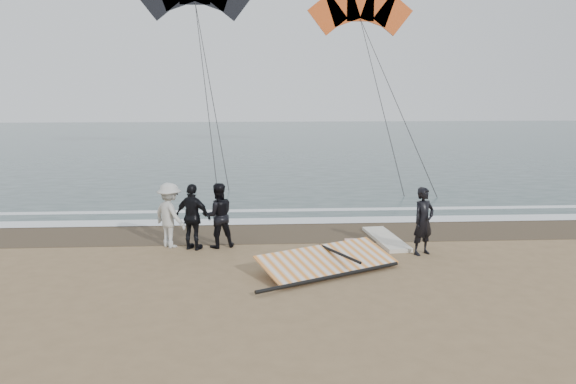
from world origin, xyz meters
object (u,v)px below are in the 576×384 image
man_main (423,221)px  board_white (360,252)px  sail_rig (324,262)px  board_cream (386,239)px

man_main → board_white: (-1.72, 0.15, -0.90)m
man_main → sail_rig: man_main is taller
board_white → sail_rig: sail_rig is taller
man_main → board_white: 1.94m
board_cream → sail_rig: size_ratio=0.70×
sail_rig → board_white: bearing=47.3°
board_cream → sail_rig: sail_rig is taller
board_cream → board_white: bearing=-134.5°
board_white → board_cream: (1.02, 1.28, 0.01)m
man_main → board_cream: bearing=87.9°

